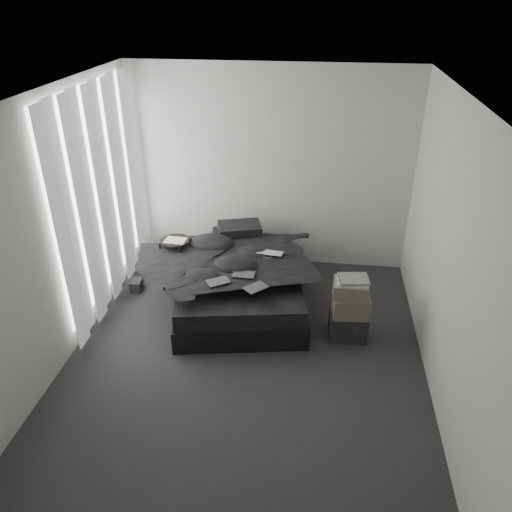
# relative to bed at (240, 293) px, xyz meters

# --- Properties ---
(floor) EXTENTS (3.60, 4.20, 0.01)m
(floor) POSITION_rel_bed_xyz_m (0.22, -0.98, -0.13)
(floor) COLOR #2A2A2C
(floor) RESTS_ON ground
(ceiling) EXTENTS (3.60, 4.20, 0.01)m
(ceiling) POSITION_rel_bed_xyz_m (0.22, -0.98, 2.47)
(ceiling) COLOR white
(ceiling) RESTS_ON ground
(wall_back) EXTENTS (3.60, 0.01, 2.60)m
(wall_back) POSITION_rel_bed_xyz_m (0.22, 1.12, 1.17)
(wall_back) COLOR beige
(wall_back) RESTS_ON ground
(wall_front) EXTENTS (3.60, 0.01, 2.60)m
(wall_front) POSITION_rel_bed_xyz_m (0.22, -3.08, 1.17)
(wall_front) COLOR beige
(wall_front) RESTS_ON ground
(wall_left) EXTENTS (0.01, 4.20, 2.60)m
(wall_left) POSITION_rel_bed_xyz_m (-1.58, -0.98, 1.17)
(wall_left) COLOR beige
(wall_left) RESTS_ON ground
(wall_right) EXTENTS (0.01, 4.20, 2.60)m
(wall_right) POSITION_rel_bed_xyz_m (2.02, -0.98, 1.17)
(wall_right) COLOR beige
(wall_right) RESTS_ON ground
(window_left) EXTENTS (0.02, 2.00, 2.30)m
(window_left) POSITION_rel_bed_xyz_m (-1.56, -0.08, 1.22)
(window_left) COLOR white
(window_left) RESTS_ON wall_left
(curtain_left) EXTENTS (0.06, 2.12, 2.48)m
(curtain_left) POSITION_rel_bed_xyz_m (-1.51, -0.08, 1.15)
(curtain_left) COLOR white
(curtain_left) RESTS_ON wall_left
(bed) EXTENTS (1.74, 2.10, 0.26)m
(bed) POSITION_rel_bed_xyz_m (0.00, 0.00, 0.00)
(bed) COLOR black
(bed) RESTS_ON floor
(mattress) EXTENTS (1.67, 2.04, 0.20)m
(mattress) POSITION_rel_bed_xyz_m (0.00, 0.00, 0.23)
(mattress) COLOR black
(mattress) RESTS_ON bed
(duvet) EXTENTS (1.65, 1.83, 0.22)m
(duvet) POSITION_rel_bed_xyz_m (0.01, -0.04, 0.44)
(duvet) COLOR black
(duvet) RESTS_ON mattress
(pillow_lower) EXTENTS (0.63, 0.48, 0.13)m
(pillow_lower) POSITION_rel_bed_xyz_m (-0.17, 0.71, 0.39)
(pillow_lower) COLOR black
(pillow_lower) RESTS_ON mattress
(pillow_upper) EXTENTS (0.61, 0.50, 0.12)m
(pillow_upper) POSITION_rel_bed_xyz_m (-0.11, 0.71, 0.52)
(pillow_upper) COLOR black
(pillow_upper) RESTS_ON pillow_lower
(laptop) EXTENTS (0.33, 0.23, 0.02)m
(laptop) POSITION_rel_bed_xyz_m (0.33, 0.11, 0.56)
(laptop) COLOR silver
(laptop) RESTS_ON duvet
(comic_a) EXTENTS (0.28, 0.26, 0.01)m
(comic_a) POSITION_rel_bed_xyz_m (-0.14, -0.54, 0.55)
(comic_a) COLOR black
(comic_a) RESTS_ON duvet
(comic_b) EXTENTS (0.24, 0.16, 0.01)m
(comic_b) POSITION_rel_bed_xyz_m (0.11, -0.35, 0.56)
(comic_b) COLOR black
(comic_b) RESTS_ON duvet
(comic_c) EXTENTS (0.28, 0.28, 0.01)m
(comic_c) POSITION_rel_bed_xyz_m (0.27, -0.60, 0.56)
(comic_c) COLOR black
(comic_c) RESTS_ON duvet
(side_stand) EXTENTS (0.43, 0.43, 0.66)m
(side_stand) POSITION_rel_bed_xyz_m (-0.82, 0.25, 0.20)
(side_stand) COLOR black
(side_stand) RESTS_ON floor
(papers) EXTENTS (0.27, 0.20, 0.01)m
(papers) POSITION_rel_bed_xyz_m (-0.82, 0.24, 0.53)
(papers) COLOR white
(papers) RESTS_ON side_stand
(floor_books) EXTENTS (0.15, 0.20, 0.13)m
(floor_books) POSITION_rel_bed_xyz_m (-1.33, 0.10, -0.06)
(floor_books) COLOR black
(floor_books) RESTS_ON floor
(box_lower) EXTENTS (0.41, 0.33, 0.30)m
(box_lower) POSITION_rel_bed_xyz_m (1.26, -0.48, 0.02)
(box_lower) COLOR black
(box_lower) RESTS_ON floor
(box_mid) EXTENTS (0.40, 0.33, 0.23)m
(box_mid) POSITION_rel_bed_xyz_m (1.27, -0.49, 0.28)
(box_mid) COLOR #5B5448
(box_mid) RESTS_ON box_lower
(box_upper) EXTENTS (0.37, 0.30, 0.16)m
(box_upper) POSITION_rel_bed_xyz_m (1.25, -0.48, 0.48)
(box_upper) COLOR #5B5448
(box_upper) RESTS_ON box_mid
(art_book_white) EXTENTS (0.31, 0.25, 0.03)m
(art_book_white) POSITION_rel_bed_xyz_m (1.26, -0.48, 0.57)
(art_book_white) COLOR silver
(art_book_white) RESTS_ON box_upper
(art_book_snake) EXTENTS (0.33, 0.27, 0.03)m
(art_book_snake) POSITION_rel_bed_xyz_m (1.27, -0.49, 0.60)
(art_book_snake) COLOR silver
(art_book_snake) RESTS_ON art_book_white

